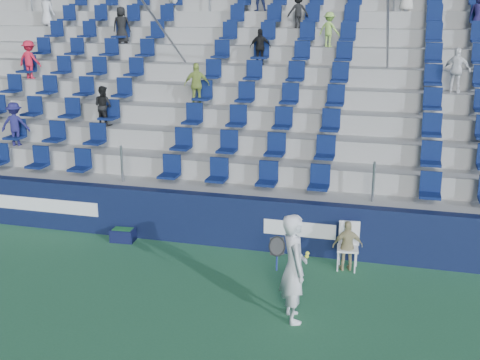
% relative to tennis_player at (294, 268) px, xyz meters
% --- Properties ---
extents(ground, '(70.00, 70.00, 0.00)m').
position_rel_tennis_player_xyz_m(ground, '(-1.88, -0.15, -0.98)').
color(ground, '#2D6A43').
rests_on(ground, ground).
extents(sponsor_wall, '(24.00, 0.32, 1.20)m').
position_rel_tennis_player_xyz_m(sponsor_wall, '(-1.88, 2.99, -0.38)').
color(sponsor_wall, '#0F183A').
rests_on(sponsor_wall, ground).
extents(grandstand, '(24.00, 8.17, 6.63)m').
position_rel_tennis_player_xyz_m(grandstand, '(-1.89, 8.09, 1.16)').
color(grandstand, '#969691').
rests_on(grandstand, ground).
extents(tennis_player, '(0.76, 0.84, 1.95)m').
position_rel_tennis_player_xyz_m(tennis_player, '(0.00, 0.00, 0.00)').
color(tennis_player, silver).
rests_on(tennis_player, ground).
extents(line_judge_chair, '(0.48, 0.49, 1.00)m').
position_rel_tennis_player_xyz_m(line_judge_chair, '(0.72, 2.50, -0.41)').
color(line_judge_chair, white).
rests_on(line_judge_chair, ground).
extents(line_judge, '(0.68, 0.42, 1.08)m').
position_rel_tennis_player_xyz_m(line_judge, '(0.72, 2.35, -0.44)').
color(line_judge, tan).
rests_on(line_judge, ground).
extents(ball_bin, '(0.57, 0.40, 0.31)m').
position_rel_tennis_player_xyz_m(ball_bin, '(-4.53, 2.60, -0.81)').
color(ball_bin, '#0F1337').
rests_on(ball_bin, ground).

